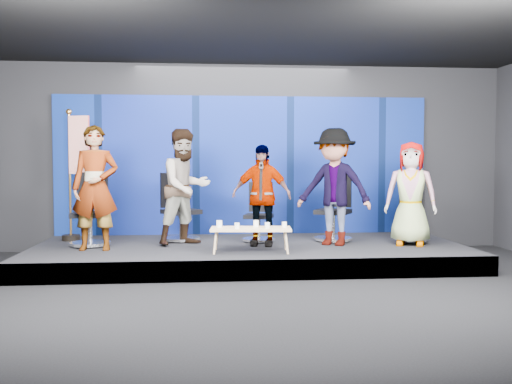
% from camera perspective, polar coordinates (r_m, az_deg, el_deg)
% --- Properties ---
extents(ground, '(10.00, 10.00, 0.00)m').
position_cam_1_polar(ground, '(7.06, 0.98, -10.59)').
color(ground, black).
rests_on(ground, ground).
extents(room_walls, '(10.02, 8.02, 3.51)m').
position_cam_1_polar(room_walls, '(6.91, 1.00, 9.41)').
color(room_walls, black).
rests_on(room_walls, ground).
extents(riser, '(7.00, 3.00, 0.30)m').
position_cam_1_polar(riser, '(9.47, -0.65, -6.17)').
color(riser, black).
rests_on(riser, ground).
extents(backdrop, '(7.00, 0.08, 2.60)m').
position_cam_1_polar(backdrop, '(10.80, -1.27, 2.69)').
color(backdrop, navy).
rests_on(backdrop, riser).
extents(chair_a, '(0.68, 0.68, 1.19)m').
position_cam_1_polar(chair_a, '(9.66, -16.20, -2.86)').
color(chair_a, silver).
rests_on(chair_a, riser).
extents(panelist_a, '(0.71, 0.47, 1.93)m').
position_cam_1_polar(panelist_a, '(9.12, -15.79, 0.42)').
color(panelist_a, black).
rests_on(panelist_a, riser).
extents(chair_b, '(0.92, 0.92, 1.18)m').
position_cam_1_polar(chair_b, '(9.95, -7.66, -2.63)').
color(chair_b, silver).
rests_on(chair_b, riser).
extents(panelist_b, '(1.17, 1.12, 1.90)m').
position_cam_1_polar(panelist_b, '(9.41, -7.08, 0.50)').
color(panelist_b, black).
rests_on(panelist_b, riser).
extents(chair_c, '(0.70, 0.70, 1.01)m').
position_cam_1_polar(chair_c, '(9.80, 0.32, -3.01)').
color(chair_c, silver).
rests_on(chair_c, riser).
extents(panelist_c, '(1.03, 0.64, 1.64)m').
position_cam_1_polar(panelist_c, '(9.26, 0.53, -0.33)').
color(panelist_c, black).
rests_on(panelist_c, riser).
extents(chair_d, '(0.91, 0.91, 1.18)m').
position_cam_1_polar(chair_d, '(9.95, 7.81, -2.63)').
color(chair_d, silver).
rests_on(chair_d, riser).
extents(panelist_d, '(1.43, 1.24, 1.91)m').
position_cam_1_polar(panelist_d, '(9.40, 7.82, 0.52)').
color(panelist_d, black).
rests_on(panelist_d, riser).
extents(chair_e, '(0.77, 0.77, 1.05)m').
position_cam_1_polar(chair_e, '(10.19, 15.25, -2.82)').
color(chair_e, silver).
rests_on(chair_e, riser).
extents(panelist_e, '(0.97, 0.81, 1.69)m').
position_cam_1_polar(panelist_e, '(9.65, 15.21, -0.15)').
color(panelist_e, black).
rests_on(panelist_e, riser).
extents(coffee_table, '(1.24, 0.61, 0.37)m').
position_cam_1_polar(coffee_table, '(8.61, -0.52, -3.79)').
color(coffee_table, tan).
rests_on(coffee_table, riser).
extents(mug_a, '(0.09, 0.09, 0.10)m').
position_cam_1_polar(mug_a, '(8.68, -3.69, -3.19)').
color(mug_a, silver).
rests_on(mug_a, coffee_table).
extents(mug_b, '(0.07, 0.07, 0.09)m').
position_cam_1_polar(mug_b, '(8.48, -1.91, -3.39)').
color(mug_b, silver).
rests_on(mug_b, coffee_table).
extents(mug_c, '(0.08, 0.08, 0.10)m').
position_cam_1_polar(mug_c, '(8.74, -0.00, -3.16)').
color(mug_c, silver).
rests_on(mug_c, coffee_table).
extents(mug_d, '(0.07, 0.07, 0.09)m').
position_cam_1_polar(mug_d, '(8.53, 1.14, -3.35)').
color(mug_d, silver).
rests_on(mug_d, coffee_table).
extents(mug_e, '(0.07, 0.07, 0.09)m').
position_cam_1_polar(mug_e, '(8.65, 2.85, -3.28)').
color(mug_e, silver).
rests_on(mug_e, coffee_table).
extents(flag_stand, '(0.51, 0.30, 2.28)m').
position_cam_1_polar(flag_stand, '(10.31, -17.59, 2.01)').
color(flag_stand, black).
rests_on(flag_stand, riser).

